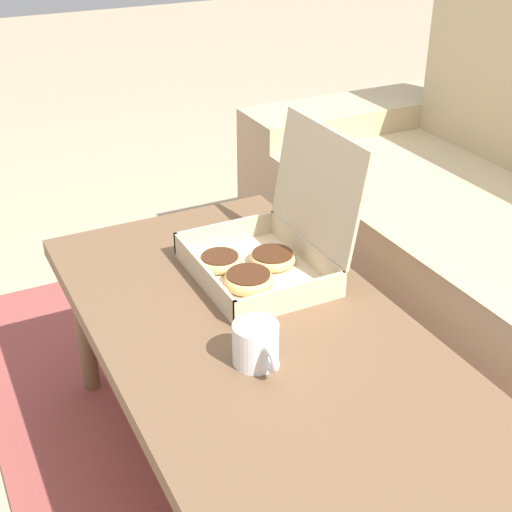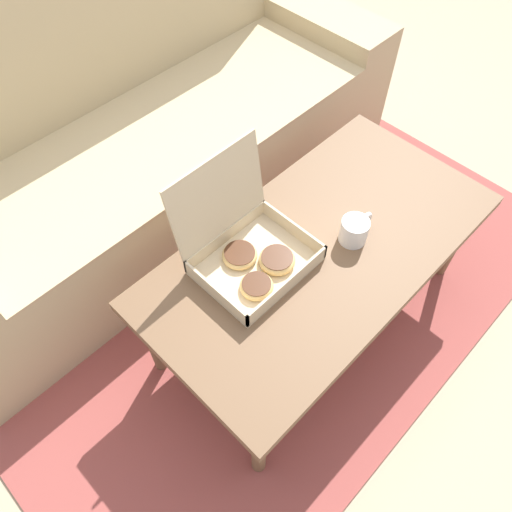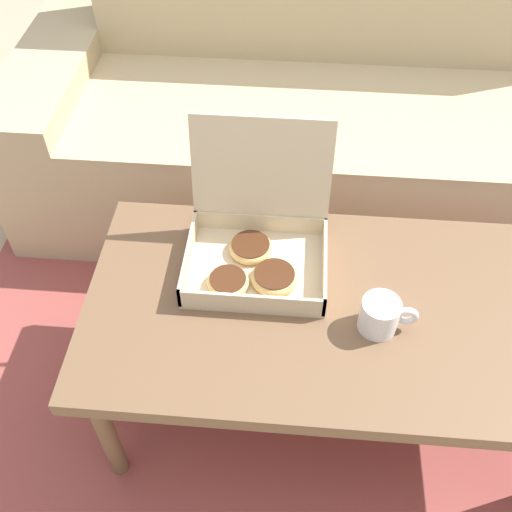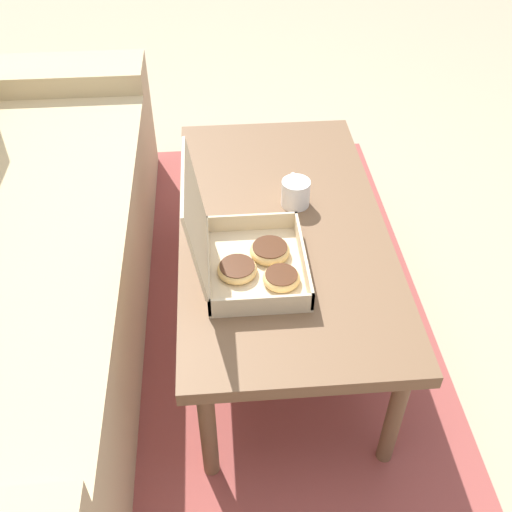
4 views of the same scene
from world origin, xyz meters
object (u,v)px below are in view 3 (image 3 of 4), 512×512
coffee_table (335,317)px  coffee_mug (381,315)px  couch (332,118)px  pastry_box (256,245)px

coffee_table → coffee_mug: coffee_mug is taller
couch → pastry_box: 0.82m
couch → coffee_mug: bearing=-84.5°
couch → coffee_table: 0.90m
coffee_table → coffee_mug: bearing=-28.7°
couch → pastry_box: (-0.20, -0.78, 0.18)m
pastry_box → coffee_mug: (0.29, -0.17, -0.02)m
couch → coffee_mug: size_ratio=16.55×
pastry_box → coffee_mug: size_ratio=2.61×
couch → coffee_table: size_ratio=1.81×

